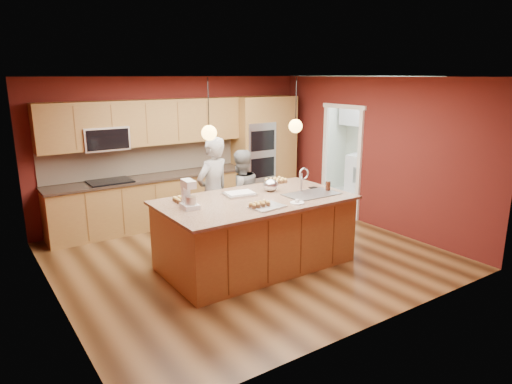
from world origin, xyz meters
TOP-DOWN VIEW (x-y plane):
  - floor at (0.00, 0.00)m, footprint 5.50×5.50m
  - ceiling at (0.00, 0.00)m, footprint 5.50×5.50m
  - wall_back at (0.00, 2.50)m, footprint 5.50×0.00m
  - wall_front at (0.00, -2.50)m, footprint 5.50×0.00m
  - wall_left at (-2.75, 0.00)m, footprint 0.00×5.00m
  - wall_right at (2.75, 0.00)m, footprint 0.00×5.00m
  - cabinet_run at (-0.68, 2.25)m, footprint 3.74×0.64m
  - oven_column at (1.85, 2.19)m, footprint 1.30×0.62m
  - doorway_trim at (2.73, 0.80)m, footprint 0.08×1.11m
  - laundry_room at (4.35, 1.20)m, footprint 2.60×2.70m
  - pendant_left at (-0.80, -0.34)m, footprint 0.20×0.20m
  - pendant_right at (0.63, -0.34)m, footprint 0.20×0.20m
  - island at (-0.07, -0.34)m, footprint 2.74×1.53m
  - person_left at (-0.21, 0.68)m, footprint 0.75×0.61m
  - person_right at (0.30, 0.68)m, footprint 0.80×0.65m
  - stand_mixer at (-1.08, -0.24)m, footprint 0.22×0.30m
  - sheet_cake at (-0.17, -0.06)m, footprint 0.49×0.39m
  - cooling_rack at (-0.20, -0.80)m, footprint 0.48×0.37m
  - mixing_bowl at (0.36, -0.11)m, footprint 0.23×0.23m
  - plate at (0.26, -0.87)m, footprint 0.20×0.20m
  - tumbler at (1.09, -0.59)m, footprint 0.08×0.08m
  - phone at (1.02, -0.32)m, footprint 0.13×0.07m
  - cupcakes_left at (-1.02, 0.11)m, footprint 0.23×0.23m
  - cupcakes_rack at (-0.30, -0.76)m, footprint 0.30×0.15m
  - cupcakes_right at (0.75, 0.28)m, footprint 0.34×0.26m
  - washer at (4.21, 0.84)m, footprint 0.72×0.73m
  - dryer at (4.22, 1.61)m, footprint 0.75×0.77m

SIDE VIEW (x-z plane):
  - floor at x=0.00m, z-range 0.00..0.00m
  - washer at x=4.21m, z-range 0.00..0.92m
  - dryer at x=4.22m, z-range 0.00..0.95m
  - island at x=-0.07m, z-range -0.18..1.21m
  - person_right at x=0.30m, z-range 0.00..1.54m
  - person_left at x=-0.21m, z-range 0.00..1.80m
  - cabinet_run at x=-0.68m, z-range -0.17..2.13m
  - phone at x=1.02m, z-range 1.01..1.02m
  - plate at x=0.26m, z-range 1.01..1.02m
  - cooling_rack at x=-0.20m, z-range 1.01..1.03m
  - sheet_cake at x=-0.17m, z-range 1.01..1.06m
  - cupcakes_left at x=-1.02m, z-range 1.01..1.08m
  - cupcakes_right at x=0.75m, z-range 1.01..1.09m
  - doorway_trim at x=2.73m, z-range -0.05..2.15m
  - cupcakes_rack at x=-0.30m, z-range 1.03..1.10m
  - tumbler at x=1.09m, z-range 1.01..1.16m
  - mixing_bowl at x=0.36m, z-range 1.00..1.20m
  - oven_column at x=1.85m, z-range 0.00..2.30m
  - stand_mixer at x=-1.08m, z-range 0.98..1.36m
  - wall_back at x=0.00m, z-range -1.40..4.10m
  - wall_front at x=0.00m, z-range -1.40..4.10m
  - wall_left at x=-2.75m, z-range -1.15..3.85m
  - wall_right at x=2.75m, z-range -1.15..3.85m
  - laundry_room at x=4.35m, z-range 0.60..3.30m
  - pendant_left at x=-0.80m, z-range 1.60..2.40m
  - pendant_right at x=0.63m, z-range 1.60..2.40m
  - ceiling at x=0.00m, z-range 2.70..2.70m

